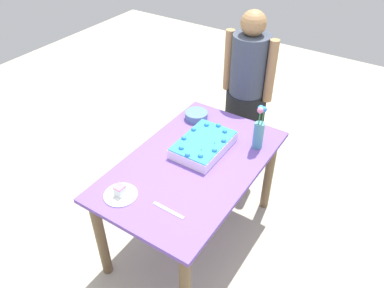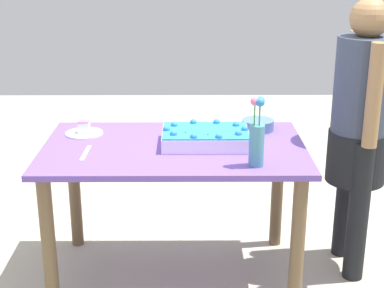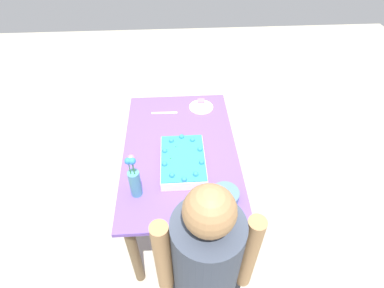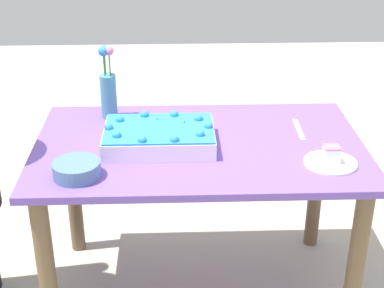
{
  "view_description": "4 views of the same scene",
  "coord_description": "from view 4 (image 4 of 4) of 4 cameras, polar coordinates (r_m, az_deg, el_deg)",
  "views": [
    {
      "loc": [
        1.61,
        1.04,
        2.38
      ],
      "look_at": [
        -0.05,
        -0.04,
        0.86
      ],
      "focal_mm": 35.0,
      "sensor_mm": 36.0,
      "label": 1
    },
    {
      "loc": [
        -0.08,
        2.86,
        1.75
      ],
      "look_at": [
        -0.09,
        0.05,
        0.78
      ],
      "focal_mm": 55.0,
      "sensor_mm": 36.0,
      "label": 2
    },
    {
      "loc": [
        -1.58,
        0.01,
        2.29
      ],
      "look_at": [
        -0.07,
        -0.08,
        0.86
      ],
      "focal_mm": 28.0,
      "sensor_mm": 36.0,
      "label": 3
    },
    {
      "loc": [
        -0.11,
        -2.17,
        1.81
      ],
      "look_at": [
        -0.03,
        -0.05,
        0.77
      ],
      "focal_mm": 55.0,
      "sensor_mm": 36.0,
      "label": 4
    }
  ],
  "objects": [
    {
      "name": "sheet_cake",
      "position": [
        2.39,
        -3.2,
        0.76
      ],
      "size": [
        0.45,
        0.3,
        0.1
      ],
      "color": "white",
      "rests_on": "dining_table"
    },
    {
      "name": "ground_plane",
      "position": [
        2.83,
        0.61,
        -13.75
      ],
      "size": [
        8.0,
        8.0,
        0.0
      ],
      "primitive_type": "plane",
      "color": "#ADA690"
    },
    {
      "name": "cake_knife",
      "position": [
        2.58,
        10.32,
        1.4
      ],
      "size": [
        0.03,
        0.22,
        0.0
      ],
      "primitive_type": "cube",
      "rotation": [
        0.0,
        0.0,
        1.54
      ],
      "color": "silver",
      "rests_on": "dining_table"
    },
    {
      "name": "fruit_bowl",
      "position": [
        2.2,
        -11.12,
        -2.44
      ],
      "size": [
        0.18,
        0.18,
        0.06
      ],
      "primitive_type": "cylinder",
      "color": "slate",
      "rests_on": "dining_table"
    },
    {
      "name": "flower_vase",
      "position": [
        2.64,
        -8.14,
        5.39
      ],
      "size": [
        0.07,
        0.07,
        0.33
      ],
      "color": "teal",
      "rests_on": "dining_table"
    },
    {
      "name": "serving_plate_with_slice",
      "position": [
        2.31,
        13.31,
        -1.45
      ],
      "size": [
        0.2,
        0.2,
        0.07
      ],
      "color": "white",
      "rests_on": "dining_table"
    },
    {
      "name": "dining_table",
      "position": [
        2.48,
        0.68,
        -2.55
      ],
      "size": [
        1.35,
        0.83,
        0.75
      ],
      "color": "#684AA6",
      "rests_on": "ground_plane"
    }
  ]
}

